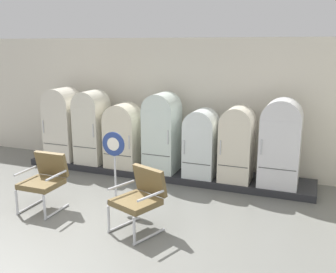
{
  "coord_description": "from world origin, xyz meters",
  "views": [
    {
      "loc": [
        2.97,
        -4.26,
        2.73
      ],
      "look_at": [
        0.23,
        2.75,
        0.92
      ],
      "focal_mm": 41.19,
      "sensor_mm": 36.0,
      "label": 1
    }
  ],
  "objects_px": {
    "armchair_left": "(45,178)",
    "refrigerator_2": "(123,134)",
    "refrigerator_3": "(162,130)",
    "refrigerator_4": "(201,141)",
    "armchair_right": "(140,196)",
    "refrigerator_1": "(92,125)",
    "refrigerator_6": "(281,141)",
    "sign_stand": "(115,171)",
    "refrigerator_5": "(237,142)",
    "refrigerator_0": "(63,122)"
  },
  "relations": [
    {
      "from": "armchair_left",
      "to": "refrigerator_2",
      "type": "bearing_deg",
      "value": 81.31
    },
    {
      "from": "refrigerator_3",
      "to": "armchair_left",
      "type": "xyz_separation_m",
      "value": [
        -1.22,
        -2.23,
        -0.47
      ]
    },
    {
      "from": "refrigerator_4",
      "to": "armchair_right",
      "type": "bearing_deg",
      "value": -95.78
    },
    {
      "from": "refrigerator_3",
      "to": "armchair_right",
      "type": "height_order",
      "value": "refrigerator_3"
    },
    {
      "from": "refrigerator_1",
      "to": "refrigerator_3",
      "type": "distance_m",
      "value": 1.68
    },
    {
      "from": "refrigerator_2",
      "to": "refrigerator_4",
      "type": "bearing_deg",
      "value": 0.43
    },
    {
      "from": "refrigerator_1",
      "to": "refrigerator_3",
      "type": "relative_size",
      "value": 0.98
    },
    {
      "from": "refrigerator_2",
      "to": "refrigerator_3",
      "type": "height_order",
      "value": "refrigerator_3"
    },
    {
      "from": "refrigerator_4",
      "to": "refrigerator_6",
      "type": "height_order",
      "value": "refrigerator_6"
    },
    {
      "from": "refrigerator_1",
      "to": "armchair_right",
      "type": "xyz_separation_m",
      "value": [
        2.3,
        -2.36,
        -0.45
      ]
    },
    {
      "from": "refrigerator_1",
      "to": "sign_stand",
      "type": "distance_m",
      "value": 2.21
    },
    {
      "from": "armchair_right",
      "to": "sign_stand",
      "type": "bearing_deg",
      "value": 138.34
    },
    {
      "from": "refrigerator_6",
      "to": "refrigerator_4",
      "type": "bearing_deg",
      "value": -179.76
    },
    {
      "from": "refrigerator_5",
      "to": "armchair_left",
      "type": "xyz_separation_m",
      "value": [
        -2.78,
        -2.2,
        -0.36
      ]
    },
    {
      "from": "refrigerator_0",
      "to": "refrigerator_4",
      "type": "relative_size",
      "value": 1.21
    },
    {
      "from": "refrigerator_3",
      "to": "refrigerator_5",
      "type": "distance_m",
      "value": 1.57
    },
    {
      "from": "refrigerator_1",
      "to": "armchair_left",
      "type": "bearing_deg",
      "value": -78.22
    },
    {
      "from": "refrigerator_3",
      "to": "refrigerator_5",
      "type": "height_order",
      "value": "refrigerator_3"
    },
    {
      "from": "refrigerator_1",
      "to": "refrigerator_6",
      "type": "bearing_deg",
      "value": -0.16
    },
    {
      "from": "armchair_left",
      "to": "refrigerator_5",
      "type": "bearing_deg",
      "value": 38.36
    },
    {
      "from": "refrigerator_0",
      "to": "refrigerator_2",
      "type": "relative_size",
      "value": 1.19
    },
    {
      "from": "armchair_right",
      "to": "refrigerator_5",
      "type": "bearing_deg",
      "value": 67.8
    },
    {
      "from": "refrigerator_0",
      "to": "refrigerator_6",
      "type": "distance_m",
      "value": 4.82
    },
    {
      "from": "refrigerator_0",
      "to": "armchair_right",
      "type": "relative_size",
      "value": 1.73
    },
    {
      "from": "armchair_left",
      "to": "sign_stand",
      "type": "bearing_deg",
      "value": 32.05
    },
    {
      "from": "armchair_right",
      "to": "refrigerator_2",
      "type": "bearing_deg",
      "value": 122.79
    },
    {
      "from": "refrigerator_0",
      "to": "refrigerator_2",
      "type": "bearing_deg",
      "value": -1.02
    },
    {
      "from": "refrigerator_3",
      "to": "refrigerator_1",
      "type": "bearing_deg",
      "value": -179.86
    },
    {
      "from": "refrigerator_1",
      "to": "refrigerator_3",
      "type": "height_order",
      "value": "refrigerator_3"
    },
    {
      "from": "refrigerator_2",
      "to": "armchair_left",
      "type": "distance_m",
      "value": 2.25
    },
    {
      "from": "refrigerator_2",
      "to": "refrigerator_5",
      "type": "xyz_separation_m",
      "value": [
        2.45,
        0.0,
        0.05
      ]
    },
    {
      "from": "refrigerator_4",
      "to": "refrigerator_6",
      "type": "distance_m",
      "value": 1.53
    },
    {
      "from": "refrigerator_1",
      "to": "refrigerator_4",
      "type": "relative_size",
      "value": 1.19
    },
    {
      "from": "refrigerator_1",
      "to": "refrigerator_2",
      "type": "bearing_deg",
      "value": -2.2
    },
    {
      "from": "refrigerator_4",
      "to": "armchair_left",
      "type": "xyz_separation_m",
      "value": [
        -2.07,
        -2.21,
        -0.31
      ]
    },
    {
      "from": "refrigerator_3",
      "to": "armchair_left",
      "type": "height_order",
      "value": "refrigerator_3"
    },
    {
      "from": "refrigerator_5",
      "to": "refrigerator_3",
      "type": "bearing_deg",
      "value": 178.9
    },
    {
      "from": "refrigerator_4",
      "to": "sign_stand",
      "type": "distance_m",
      "value": 1.94
    },
    {
      "from": "refrigerator_4",
      "to": "refrigerator_5",
      "type": "distance_m",
      "value": 0.72
    },
    {
      "from": "refrigerator_3",
      "to": "sign_stand",
      "type": "height_order",
      "value": "refrigerator_3"
    },
    {
      "from": "refrigerator_0",
      "to": "refrigerator_1",
      "type": "bearing_deg",
      "value": 0.23
    },
    {
      "from": "refrigerator_0",
      "to": "armchair_right",
      "type": "xyz_separation_m",
      "value": [
        3.06,
        -2.35,
        -0.46
      ]
    },
    {
      "from": "refrigerator_2",
      "to": "armchair_left",
      "type": "bearing_deg",
      "value": -98.69
    },
    {
      "from": "refrigerator_3",
      "to": "refrigerator_4",
      "type": "xyz_separation_m",
      "value": [
        0.85,
        -0.02,
        -0.16
      ]
    },
    {
      "from": "refrigerator_4",
      "to": "refrigerator_1",
      "type": "bearing_deg",
      "value": 179.6
    },
    {
      "from": "refrigerator_2",
      "to": "refrigerator_4",
      "type": "height_order",
      "value": "refrigerator_2"
    },
    {
      "from": "refrigerator_5",
      "to": "refrigerator_0",
      "type": "bearing_deg",
      "value": 179.67
    },
    {
      "from": "refrigerator_2",
      "to": "armchair_right",
      "type": "relative_size",
      "value": 1.45
    },
    {
      "from": "refrigerator_2",
      "to": "armchair_right",
      "type": "distance_m",
      "value": 2.78
    },
    {
      "from": "refrigerator_4",
      "to": "armchair_left",
      "type": "relative_size",
      "value": 1.43
    }
  ]
}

